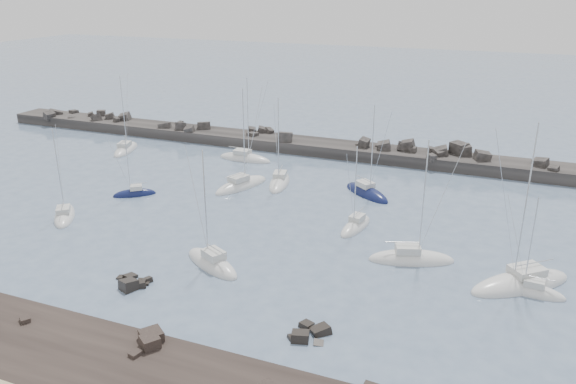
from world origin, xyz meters
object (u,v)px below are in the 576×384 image
(sailboat_1, at_px, (126,150))
(sailboat_8, at_px, (367,193))
(sailboat_7, at_px, (411,259))
(sailboat_3, at_px, (241,186))
(sailboat_5, at_px, (212,264))
(sailboat_11, at_px, (520,284))
(sailboat_6, at_px, (356,227))
(sailboat_14, at_px, (280,183))
(sailboat_9, at_px, (529,291))
(sailboat_4, at_px, (245,159))
(sailboat_2, at_px, (135,194))
(sailboat_13, at_px, (65,216))

(sailboat_1, height_order, sailboat_8, sailboat_1)
(sailboat_7, bearing_deg, sailboat_1, 157.05)
(sailboat_3, xyz_separation_m, sailboat_5, (7.53, -21.71, 0.01))
(sailboat_5, xyz_separation_m, sailboat_11, (28.75, 7.30, -0.01))
(sailboat_6, xyz_separation_m, sailboat_11, (17.86, -6.97, 0.01))
(sailboat_5, relative_size, sailboat_14, 0.98)
(sailboat_9, xyz_separation_m, sailboat_11, (-0.76, 1.09, 0.01))
(sailboat_4, relative_size, sailboat_6, 1.31)
(sailboat_1, distance_m, sailboat_6, 47.16)
(sailboat_8, xyz_separation_m, sailboat_9, (20.19, -19.20, -0.01))
(sailboat_6, height_order, sailboat_14, sailboat_14)
(sailboat_5, height_order, sailboat_14, sailboat_14)
(sailboat_5, distance_m, sailboat_14, 25.09)
(sailboat_2, distance_m, sailboat_13, 9.93)
(sailboat_8, bearing_deg, sailboat_9, -43.56)
(sailboat_1, bearing_deg, sailboat_5, -42.25)
(sailboat_6, height_order, sailboat_8, sailboat_8)
(sailboat_2, bearing_deg, sailboat_14, 35.04)
(sailboat_1, relative_size, sailboat_9, 1.33)
(sailboat_7, xyz_separation_m, sailboat_13, (-40.93, -4.26, -0.02))
(sailboat_6, distance_m, sailboat_13, 34.98)
(sailboat_4, xyz_separation_m, sailboat_6, (23.52, -19.02, 0.00))
(sailboat_4, relative_size, sailboat_8, 1.07)
(sailboat_13, bearing_deg, sailboat_8, 33.63)
(sailboat_1, bearing_deg, sailboat_11, -20.35)
(sailboat_1, bearing_deg, sailboat_9, -20.99)
(sailboat_1, distance_m, sailboat_3, 27.32)
(sailboat_8, bearing_deg, sailboat_6, -82.01)
(sailboat_3, xyz_separation_m, sailboat_13, (-15.07, -17.53, -0.01))
(sailboat_13, xyz_separation_m, sailboat_14, (19.50, 20.72, 0.01))
(sailboat_9, bearing_deg, sailboat_1, 159.01)
(sailboat_2, relative_size, sailboat_13, 0.77)
(sailboat_8, xyz_separation_m, sailboat_14, (-12.43, -0.52, -0.01))
(sailboat_2, height_order, sailboat_8, sailboat_8)
(sailboat_14, bearing_deg, sailboat_11, -28.91)
(sailboat_6, xyz_separation_m, sailboat_7, (7.44, -5.83, 0.01))
(sailboat_14, bearing_deg, sailboat_3, -144.24)
(sailboat_3, height_order, sailboat_7, sailboat_3)
(sailboat_2, xyz_separation_m, sailboat_5, (19.30, -13.54, 0.02))
(sailboat_11, bearing_deg, sailboat_7, 173.76)
(sailboat_11, bearing_deg, sailboat_2, 172.61)
(sailboat_5, height_order, sailboat_7, sailboat_7)
(sailboat_4, height_order, sailboat_8, sailboat_4)
(sailboat_9, bearing_deg, sailboat_8, 136.44)
(sailboat_6, distance_m, sailboat_11, 19.17)
(sailboat_7, distance_m, sailboat_13, 41.15)
(sailboat_2, distance_m, sailboat_11, 48.45)
(sailboat_3, distance_m, sailboat_8, 17.25)
(sailboat_6, xyz_separation_m, sailboat_14, (-13.99, 10.63, -0.00))
(sailboat_4, bearing_deg, sailboat_7, -38.76)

